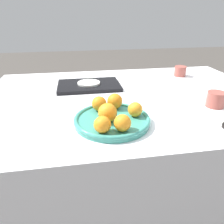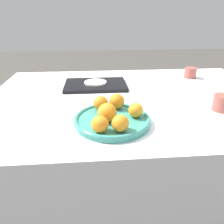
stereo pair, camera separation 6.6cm
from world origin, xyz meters
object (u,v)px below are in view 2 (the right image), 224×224
at_px(orange_0, 107,112).
at_px(orange_2, 136,110).
at_px(side_plate, 95,82).
at_px(orange_4, 100,124).
at_px(orange_1, 101,103).
at_px(fruit_platter, 112,120).
at_px(orange_3, 117,101).
at_px(cup_0, 190,73).
at_px(cup_1, 222,103).
at_px(serving_tray, 96,85).
at_px(orange_5, 120,123).

height_order(orange_0, orange_2, orange_0).
height_order(orange_2, side_plate, orange_2).
bearing_deg(orange_4, side_plate, 90.86).
bearing_deg(orange_1, fruit_platter, -65.14).
xyz_separation_m(orange_3, orange_4, (-0.08, -0.20, -0.00)).
relative_size(orange_0, cup_0, 0.95).
bearing_deg(orange_4, orange_0, 69.29).
relative_size(cup_0, cup_1, 0.94).
height_order(fruit_platter, side_plate, same).
bearing_deg(orange_4, serving_tray, 90.86).
height_order(side_plate, cup_1, cup_1).
relative_size(orange_0, serving_tray, 0.21).
xyz_separation_m(orange_0, orange_1, (-0.02, 0.11, -0.01)).
bearing_deg(orange_1, side_plate, 92.81).
relative_size(orange_5, cup_0, 0.80).
bearing_deg(orange_3, cup_0, 42.68).
xyz_separation_m(orange_1, cup_1, (0.55, -0.00, -0.02)).
xyz_separation_m(serving_tray, cup_0, (0.63, 0.13, 0.02)).
bearing_deg(fruit_platter, serving_tray, 97.21).
distance_m(orange_4, cup_0, 0.94).
xyz_separation_m(orange_5, serving_tray, (-0.08, 0.57, -0.04)).
xyz_separation_m(orange_3, cup_1, (0.48, -0.01, -0.02)).
height_order(fruit_platter, serving_tray, fruit_platter).
distance_m(fruit_platter, side_plate, 0.47).
xyz_separation_m(orange_1, orange_4, (-0.01, -0.19, -0.00)).
distance_m(fruit_platter, cup_1, 0.51).
relative_size(orange_5, cup_1, 0.75).
distance_m(fruit_platter, orange_0, 0.05).
xyz_separation_m(side_plate, cup_1, (0.57, -0.39, 0.01)).
height_order(orange_5, side_plate, orange_5).
distance_m(orange_5, side_plate, 0.58).
relative_size(orange_3, serving_tray, 0.19).
height_order(orange_3, side_plate, orange_3).
height_order(orange_5, cup_1, orange_5).
distance_m(orange_2, cup_1, 0.42).
relative_size(orange_1, cup_1, 0.77).
height_order(orange_1, orange_2, orange_1).
height_order(orange_4, cup_1, orange_4).
relative_size(orange_2, cup_1, 0.72).
bearing_deg(side_plate, orange_2, -71.31).
height_order(orange_0, cup_0, orange_0).
relative_size(orange_1, orange_3, 0.95).
bearing_deg(orange_1, orange_4, -93.13).
bearing_deg(cup_1, side_plate, 145.68).
xyz_separation_m(cup_0, cup_1, (-0.07, -0.52, 0.00)).
relative_size(orange_4, cup_0, 0.79).
distance_m(orange_5, serving_tray, 0.58).
bearing_deg(fruit_platter, orange_5, -77.91).
height_order(orange_1, side_plate, orange_1).
xyz_separation_m(orange_2, cup_0, (0.48, 0.59, -0.02)).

